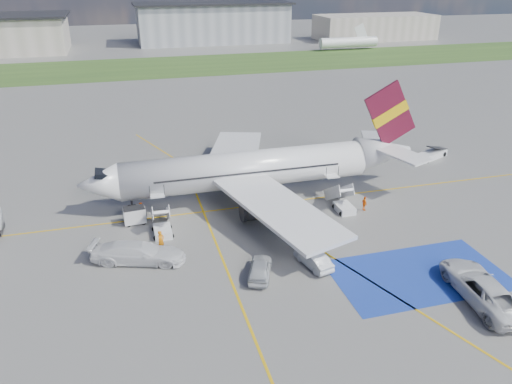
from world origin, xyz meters
TOP-DOWN VIEW (x-y plane):
  - ground at (0.00, 0.00)m, footprint 400.00×400.00m
  - grass_strip at (0.00, 95.00)m, footprint 400.00×30.00m
  - taxiway_line_main at (0.00, 12.00)m, footprint 120.00×0.20m
  - taxiway_line_cross at (-5.00, -10.00)m, footprint 0.20×60.00m
  - taxiway_line_diag at (0.00, 12.00)m, footprint 20.71×56.45m
  - staging_box at (10.00, -4.00)m, footprint 14.00×8.00m
  - terminal_centre at (20.00, 135.00)m, footprint 48.00×18.00m
  - terminal_east at (75.00, 128.00)m, footprint 40.00×16.00m
  - airliner at (1.51, 14.00)m, footprint 36.81×32.95m
  - airstairs_fwd at (-9.50, 8.70)m, footprint 1.90×5.20m
  - airstairs_aft at (9.00, 8.70)m, footprint 1.90×5.20m
  - gpu_cart at (-11.87, 11.29)m, footprint 2.18×1.51m
  - belt_loader at (26.63, 19.67)m, footprint 5.55×3.64m
  - car_silver_a at (-2.57, -0.74)m, footprint 3.23×4.68m
  - car_silver_b at (2.15, -0.50)m, footprint 2.32×4.29m
  - van_white_a at (12.71, -8.09)m, footprint 3.73×6.97m
  - van_white_b at (-11.96, 4.13)m, footprint 6.46×4.20m
  - crew_fwd at (-9.89, 5.41)m, footprint 0.84×0.82m
  - crew_nose at (-11.17, 12.41)m, footprint 0.91×0.98m
  - crew_aft at (11.07, 7.95)m, footprint 0.41×0.91m

SIDE VIEW (x-z plane):
  - ground at x=0.00m, z-range 0.00..0.00m
  - grass_strip at x=0.00m, z-range 0.00..0.01m
  - taxiway_line_main at x=0.00m, z-range 0.00..0.01m
  - taxiway_line_cross at x=-5.00m, z-range 0.00..0.01m
  - taxiway_line_diag at x=0.00m, z-range 0.00..0.01m
  - staging_box at x=10.00m, z-range 0.00..0.01m
  - belt_loader at x=26.63m, z-range -0.41..1.21m
  - airstairs_fwd at x=-9.50m, z-range -1.18..2.42m
  - airstairs_aft at x=9.00m, z-range -1.18..2.42m
  - car_silver_b at x=2.15m, z-range 0.00..1.34m
  - car_silver_a at x=-2.57m, z-range 0.00..1.48m
  - crew_aft at x=11.07m, z-range 0.00..1.52m
  - gpu_cart at x=-11.87m, z-range -0.09..1.65m
  - crew_nose at x=-11.17m, z-range 0.00..1.62m
  - crew_fwd at x=-9.89m, z-range 0.00..1.95m
  - van_white_b at x=-11.96m, z-range 0.00..2.35m
  - van_white_a at x=12.71m, z-range 0.00..2.51m
  - airliner at x=1.51m, z-range -2.57..9.35m
  - terminal_east at x=75.00m, z-range 0.00..8.00m
  - terminal_centre at x=20.00m, z-range 0.00..12.00m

